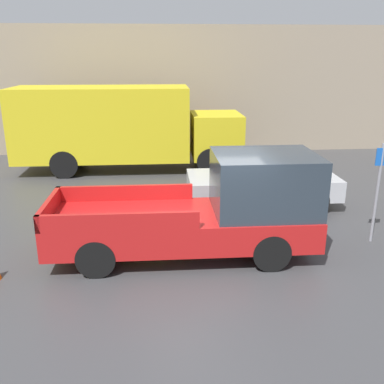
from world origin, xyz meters
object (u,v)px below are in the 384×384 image
object	(u,v)px
delivery_truck	(120,126)
newspaper_box	(206,141)
pickup_truck	(212,210)
car	(263,179)
parking_sign	(378,188)

from	to	relation	value
delivery_truck	newspaper_box	xyz separation A→B (m)	(3.54, 2.62, -1.16)
pickup_truck	delivery_truck	world-z (taller)	delivery_truck
pickup_truck	car	distance (m)	3.59
delivery_truck	newspaper_box	size ratio (longest dim) A/B	8.07
car	newspaper_box	size ratio (longest dim) A/B	4.10
car	newspaper_box	world-z (taller)	car
pickup_truck	car	size ratio (longest dim) A/B	1.34
parking_sign	delivery_truck	bearing A→B (deg)	131.93
pickup_truck	parking_sign	xyz separation A→B (m)	(3.86, 0.37, 0.30)
car	newspaper_box	bearing A→B (deg)	97.23
pickup_truck	car	xyz separation A→B (m)	(1.87, 3.05, -0.23)
pickup_truck	delivery_truck	bearing A→B (deg)	108.83
car	delivery_truck	world-z (taller)	delivery_truck
delivery_truck	parking_sign	distance (m)	9.62
delivery_truck	newspaper_box	world-z (taller)	delivery_truck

